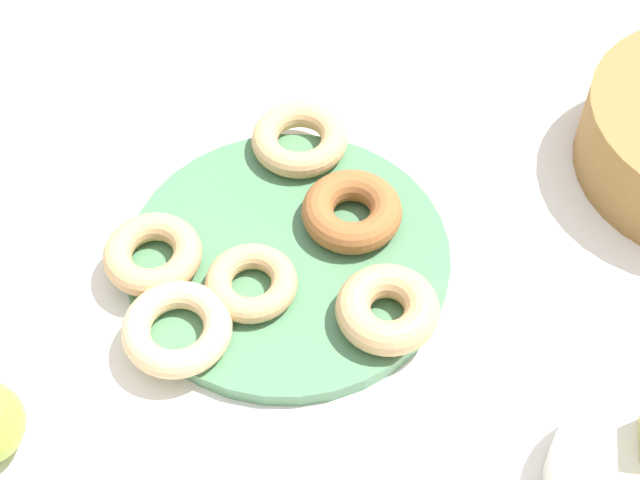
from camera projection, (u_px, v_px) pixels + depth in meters
name	position (u px, v px, depth m)	size (l,w,h in m)	color
ground_plane	(288.00, 262.00, 0.87)	(2.40, 2.40, 0.00)	white
donut_plate	(288.00, 257.00, 0.87)	(0.29, 0.29, 0.02)	#4C7F56
donut_0	(387.00, 309.00, 0.81)	(0.09, 0.09, 0.03)	tan
donut_1	(251.00, 283.00, 0.83)	(0.08, 0.08, 0.02)	tan
donut_2	(153.00, 254.00, 0.84)	(0.09, 0.09, 0.03)	tan
donut_3	(299.00, 139.00, 0.93)	(0.09, 0.09, 0.03)	tan
donut_4	(352.00, 211.00, 0.87)	(0.09, 0.09, 0.03)	#995B2D
donut_5	(177.00, 329.00, 0.80)	(0.09, 0.09, 0.02)	#EABC84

